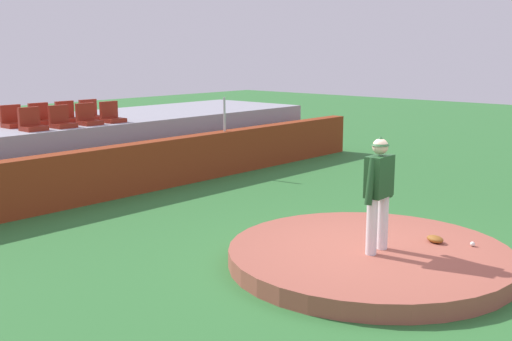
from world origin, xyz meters
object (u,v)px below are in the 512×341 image
object	(u,v)px
fielding_glove	(435,239)
stadium_chair_4	(13,120)
stadium_chair_7	(91,113)
stadium_chair_3	(112,116)
baseball	(473,244)
stadium_chair_6	(67,115)
pitcher	(379,186)
stadium_chair_2	(88,118)
stadium_chair_1	(61,121)
stadium_chair_0	(32,123)
stadium_chair_5	(41,118)

from	to	relation	value
fielding_glove	stadium_chair_4	size ratio (longest dim) A/B	0.60
stadium_chair_7	stadium_chair_3	bearing A→B (deg)	90.41
baseball	stadium_chair_6	distance (m)	10.03
stadium_chair_7	pitcher	bearing A→B (deg)	82.97
stadium_chair_2	pitcher	bearing A→B (deg)	86.87
baseball	stadium_chair_4	world-z (taller)	stadium_chair_4
fielding_glove	stadium_chair_6	world-z (taller)	stadium_chair_6
fielding_glove	stadium_chair_1	size ratio (longest dim) A/B	0.60
stadium_chair_1	stadium_chair_3	bearing A→B (deg)	-178.61
pitcher	stadium_chair_4	bearing A→B (deg)	93.46
baseball	stadium_chair_3	world-z (taller)	stadium_chair_3
pitcher	stadium_chair_6	world-z (taller)	stadium_chair_6
stadium_chair_4	stadium_chair_7	bearing A→B (deg)	-179.02
stadium_chair_6	pitcher	bearing A→B (deg)	87.19
baseball	stadium_chair_2	world-z (taller)	stadium_chair_2
fielding_glove	stadium_chair_4	xyz separation A→B (m)	(-1.95, 9.36, 1.32)
stadium_chair_0	stadium_chair_7	xyz separation A→B (m)	(2.08, 0.89, 0.00)
baseball	stadium_chair_1	distance (m)	9.22
pitcher	stadium_chair_6	bearing A→B (deg)	84.47
baseball	stadium_chair_6	xyz separation A→B (m)	(-0.75, 9.91, 1.34)
fielding_glove	stadium_chair_6	xyz separation A→B (m)	(-0.55, 9.39, 1.32)
pitcher	fielding_glove	distance (m)	1.44
pitcher	stadium_chair_3	world-z (taller)	stadium_chair_3
pitcher	stadium_chair_7	size ratio (longest dim) A/B	3.44
stadium_chair_3	stadium_chair_6	world-z (taller)	same
stadium_chair_3	stadium_chair_5	world-z (taller)	same
pitcher	stadium_chair_3	bearing A→B (deg)	79.46
stadium_chair_6	stadium_chair_7	world-z (taller)	same
baseball	stadium_chair_3	size ratio (longest dim) A/B	0.15
fielding_glove	stadium_chair_5	distance (m)	9.55
pitcher	stadium_chair_0	world-z (taller)	stadium_chair_0
stadium_chair_3	stadium_chair_6	distance (m)	1.10
stadium_chair_0	stadium_chair_4	size ratio (longest dim) A/B	1.00
stadium_chair_3	stadium_chair_7	xyz separation A→B (m)	(-0.01, 0.88, 0.00)
stadium_chair_5	stadium_chair_6	world-z (taller)	same
baseball	stadium_chair_4	distance (m)	10.20
baseball	stadium_chair_0	world-z (taller)	stadium_chair_0
stadium_chair_3	stadium_chair_1	bearing A→B (deg)	1.39
stadium_chair_1	stadium_chair_3	xyz separation A→B (m)	(1.38, 0.03, 0.00)
stadium_chair_1	baseball	bearing A→B (deg)	99.17
stadium_chair_7	stadium_chair_2	bearing A→B (deg)	53.22
stadium_chair_4	stadium_chair_6	distance (m)	1.40
baseball	fielding_glove	xyz separation A→B (m)	(-0.20, 0.52, 0.02)
fielding_glove	stadium_chair_3	world-z (taller)	stadium_chair_3
stadium_chair_0	stadium_chair_1	world-z (taller)	same
stadium_chair_0	stadium_chair_5	world-z (taller)	same
stadium_chair_6	stadium_chair_1	bearing A→B (deg)	52.05
stadium_chair_5	baseball	bearing A→B (deg)	98.32
stadium_chair_1	stadium_chair_5	bearing A→B (deg)	-90.40
fielding_glove	stadium_chair_1	distance (m)	8.68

